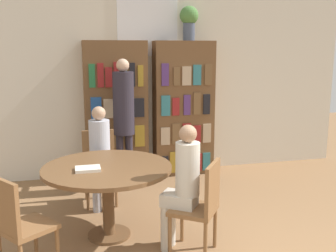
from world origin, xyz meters
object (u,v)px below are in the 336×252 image
(seated_reader_right, at_px, (182,182))
(chair_far_side, at_px, (201,203))
(reading_table, at_px, (107,177))
(chair_left_side, at_px, (99,163))
(bookshelf_right, at_px, (183,109))
(seated_reader_left, at_px, (100,152))
(chair_near_camera, at_px, (18,222))
(flower_vase, at_px, (189,20))
(bookshelf_left, at_px, (116,111))
(librarian_standing, at_px, (124,111))

(seated_reader_right, bearing_deg, chair_far_side, -90.00)
(reading_table, height_order, chair_left_side, chair_left_side)
(bookshelf_right, distance_m, chair_far_side, 2.55)
(reading_table, height_order, seated_reader_left, seated_reader_left)
(reading_table, xyz_separation_m, seated_reader_right, (0.65, -0.46, 0.04))
(bookshelf_right, xyz_separation_m, seated_reader_left, (-1.34, -1.07, -0.31))
(seated_reader_left, bearing_deg, bookshelf_right, -142.26)
(chair_near_camera, bearing_deg, bookshelf_right, 102.46)
(flower_vase, relative_size, reading_table, 0.38)
(bookshelf_left, distance_m, seated_reader_right, 2.38)
(chair_left_side, height_order, chair_far_side, same)
(bookshelf_left, relative_size, bookshelf_right, 1.00)
(seated_reader_right, bearing_deg, librarian_standing, 44.41)
(chair_near_camera, distance_m, seated_reader_right, 1.46)
(chair_far_side, bearing_deg, librarian_standing, 48.29)
(bookshelf_right, xyz_separation_m, chair_left_side, (-1.35, -0.89, -0.50))
(chair_far_side, distance_m, seated_reader_left, 1.61)
(chair_left_side, bearing_deg, flower_vase, -148.73)
(chair_near_camera, xyz_separation_m, chair_far_side, (1.60, 0.02, 0.00))
(flower_vase, xyz_separation_m, chair_left_side, (-1.42, -0.89, -1.82))
(reading_table, height_order, chair_near_camera, chair_near_camera)
(librarian_standing, bearing_deg, seated_reader_right, -80.80)
(bookshelf_right, bearing_deg, chair_left_side, -146.65)
(bookshelf_left, distance_m, chair_far_side, 2.54)
(bookshelf_left, height_order, chair_near_camera, bookshelf_left)
(bookshelf_left, height_order, chair_left_side, bookshelf_left)
(bookshelf_left, relative_size, reading_table, 1.56)
(seated_reader_right, distance_m, librarian_standing, 1.90)
(bookshelf_right, relative_size, seated_reader_left, 1.63)
(librarian_standing, bearing_deg, seated_reader_left, -122.79)
(seated_reader_right, bearing_deg, bookshelf_right, 18.95)
(reading_table, xyz_separation_m, chair_left_side, (-0.01, 0.99, -0.13))
(seated_reader_right, height_order, librarian_standing, librarian_standing)
(chair_far_side, height_order, seated_reader_right, seated_reader_right)
(reading_table, bearing_deg, librarian_standing, 75.47)
(bookshelf_right, distance_m, seated_reader_left, 1.75)
(bookshelf_left, height_order, bookshelf_right, same)
(librarian_standing, bearing_deg, flower_vase, 25.64)
(chair_near_camera, bearing_deg, chair_left_side, 117.00)
(bookshelf_right, xyz_separation_m, chair_far_side, (-0.53, -2.44, -0.50))
(reading_table, relative_size, librarian_standing, 0.73)
(flower_vase, xyz_separation_m, seated_reader_left, (-1.42, -1.07, -1.62))
(bookshelf_left, bearing_deg, flower_vase, 0.26)
(reading_table, height_order, librarian_standing, librarian_standing)
(reading_table, bearing_deg, seated_reader_left, 90.78)
(bookshelf_right, relative_size, librarian_standing, 1.14)
(seated_reader_right, bearing_deg, reading_table, 90.00)
(flower_vase, distance_m, seated_reader_left, 2.41)
(chair_near_camera, xyz_separation_m, chair_left_side, (0.78, 1.58, 0.00))
(chair_far_side, bearing_deg, seated_reader_left, 65.99)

